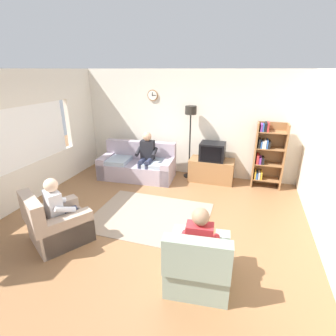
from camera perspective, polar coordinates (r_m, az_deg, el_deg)
ground_plane at (r=5.00m, az=-3.38°, el=-11.60°), size 12.00×12.00×0.00m
back_wall_assembly at (r=6.90m, az=4.29°, el=9.72°), size 6.20×0.17×2.70m
left_wall_assembly at (r=6.07m, az=-29.81°, el=5.32°), size 0.12×5.80×2.70m
couch at (r=6.83m, az=-6.73°, el=0.45°), size 1.96×1.01×0.90m
tv_stand at (r=6.68m, az=9.51°, el=-0.46°), size 1.10×0.56×0.57m
tv at (r=6.49m, az=9.74°, el=3.60°), size 0.60×0.49×0.44m
bookshelf at (r=6.54m, az=20.93°, el=2.93°), size 0.68×0.36×1.57m
floor_lamp at (r=6.55m, az=4.97°, el=9.98°), size 0.28×0.28×1.85m
armchair_near_window at (r=4.72m, az=-23.14°, el=-11.48°), size 1.15×1.17×0.90m
armchair_near_bookshelf at (r=3.65m, az=6.63°, el=-20.30°), size 0.88×0.96×0.90m
area_rug at (r=5.14m, az=-3.81°, el=-10.57°), size 2.20×1.70×0.01m
person_on_couch at (r=6.49m, az=-4.77°, el=3.03°), size 0.53×0.56×1.24m
person_in_left_armchair at (r=4.59m, az=-22.64°, el=-7.83°), size 0.61×0.64×1.12m
person_in_right_armchair at (r=3.53m, az=7.00°, el=-15.49°), size 0.54×0.56×1.12m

